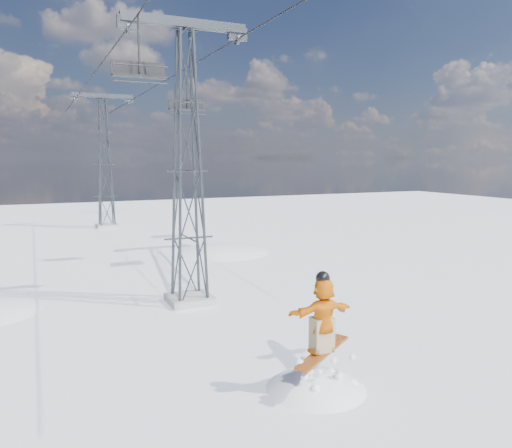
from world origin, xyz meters
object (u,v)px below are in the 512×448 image
(lift_tower_near, at_px, (188,172))
(lift_chair_near, at_px, (139,71))
(lift_tower_far, at_px, (105,165))
(snowboarder_jump, at_px, (315,445))

(lift_tower_near, xyz_separation_m, lift_chair_near, (-2.20, -1.81, 3.54))
(lift_tower_far, distance_m, snowboarder_jump, 34.71)
(snowboarder_jump, bearing_deg, lift_tower_far, 91.26)
(lift_tower_far, height_order, snowboarder_jump, lift_tower_far)
(lift_tower_near, distance_m, snowboarder_jump, 11.44)
(lift_tower_far, height_order, lift_chair_near, lift_tower_far)
(lift_tower_near, height_order, lift_chair_near, lift_tower_near)
(lift_tower_near, distance_m, lift_chair_near, 4.55)
(lift_chair_near, bearing_deg, snowboarder_jump, -67.64)
(snowboarder_jump, relative_size, lift_chair_near, 3.12)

